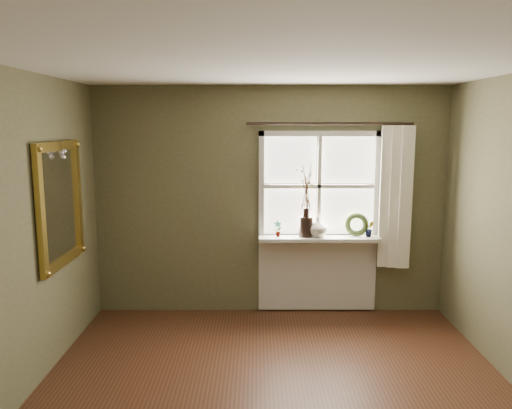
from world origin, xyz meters
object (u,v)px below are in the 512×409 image
object	(u,v)px
dark_jug	(306,227)
wreath	(356,227)
cream_vase	(318,227)
gilt_mirror	(60,204)

from	to	relation	value
dark_jug	wreath	xyz separation A→B (m)	(0.58, 0.04, -0.01)
dark_jug	wreath	distance (m)	0.58
cream_vase	wreath	distance (m)	0.45
dark_jug	cream_vase	xyz separation A→B (m)	(0.13, 0.00, -0.00)
dark_jug	gilt_mirror	distance (m)	2.59
dark_jug	wreath	bearing A→B (deg)	3.96
wreath	cream_vase	bearing A→B (deg)	-157.35
dark_jug	gilt_mirror	bearing A→B (deg)	-157.83
wreath	gilt_mirror	bearing A→B (deg)	-143.66
cream_vase	wreath	world-z (taller)	wreath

